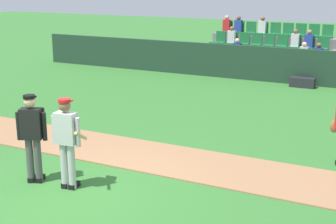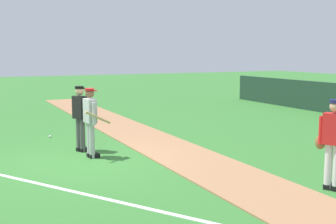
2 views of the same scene
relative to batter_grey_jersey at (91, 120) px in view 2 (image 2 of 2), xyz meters
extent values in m
plane|color=#33702D|center=(0.14, -0.15, -0.97)|extent=(80.00, 80.00, 0.00)
cube|color=#9E704C|center=(0.14, 2.18, -0.95)|extent=(28.00, 1.81, 0.03)
cube|color=white|center=(3.14, -0.65, -0.96)|extent=(10.17, 6.53, 0.01)
cylinder|color=#B2B2B2|center=(-0.09, -0.02, -0.52)|extent=(0.14, 0.14, 0.90)
cylinder|color=#B2B2B2|center=(0.07, 0.00, -0.52)|extent=(0.14, 0.14, 0.90)
cube|color=black|center=(-0.09, 0.04, -0.92)|extent=(0.15, 0.27, 0.10)
cube|color=black|center=(0.07, 0.06, -0.92)|extent=(0.15, 0.27, 0.10)
cube|color=#B2B2B2|center=(-0.01, -0.01, 0.23)|extent=(0.42, 0.26, 0.60)
cylinder|color=#B2B2B2|center=(-0.25, -0.04, 0.18)|extent=(0.09, 0.09, 0.55)
cylinder|color=#B2B2B2|center=(0.24, 0.02, 0.18)|extent=(0.09, 0.09, 0.55)
sphere|color=brown|center=(-0.01, -0.01, 0.66)|extent=(0.22, 0.22, 0.22)
cylinder|color=#B21919|center=(-0.01, -0.01, 0.76)|extent=(0.23, 0.23, 0.06)
cube|color=#B21919|center=(-0.02, 0.09, 0.73)|extent=(0.19, 0.14, 0.02)
cylinder|color=tan|center=(0.23, 0.12, 0.08)|extent=(0.38, 0.75, 0.41)
cylinder|color=#4C4C4C|center=(-0.86, -0.10, -0.52)|extent=(0.14, 0.14, 0.90)
cylinder|color=#4C4C4C|center=(-0.71, -0.03, -0.52)|extent=(0.14, 0.14, 0.90)
cube|color=black|center=(-0.88, -0.04, -0.92)|extent=(0.21, 0.29, 0.10)
cube|color=black|center=(-0.73, 0.02, -0.92)|extent=(0.21, 0.29, 0.10)
cube|color=black|center=(-0.78, -0.07, 0.23)|extent=(0.45, 0.36, 0.60)
cylinder|color=black|center=(-1.01, -0.16, 0.18)|extent=(0.09, 0.09, 0.55)
cylinder|color=black|center=(-0.55, 0.03, 0.18)|extent=(0.09, 0.09, 0.55)
sphere|color=tan|center=(-0.78, -0.07, 0.66)|extent=(0.22, 0.22, 0.22)
cylinder|color=black|center=(-0.78, -0.07, 0.76)|extent=(0.23, 0.23, 0.06)
cube|color=black|center=(-0.82, 0.03, 0.73)|extent=(0.21, 0.18, 0.02)
cube|color=black|center=(-0.83, 0.05, 0.23)|extent=(0.44, 0.24, 0.56)
cylinder|color=silver|center=(4.49, 3.43, -0.52)|extent=(0.14, 0.14, 0.90)
cube|color=black|center=(4.46, 3.48, -0.92)|extent=(0.22, 0.29, 0.10)
cube|color=black|center=(4.60, 3.55, -0.92)|extent=(0.22, 0.29, 0.10)
cube|color=red|center=(4.56, 3.46, 0.23)|extent=(0.46, 0.37, 0.60)
cylinder|color=red|center=(4.33, 3.35, 0.18)|extent=(0.09, 0.09, 0.55)
sphere|color=tan|center=(4.56, 3.46, 0.66)|extent=(0.22, 0.22, 0.22)
cylinder|color=#191E4C|center=(4.56, 3.46, 0.76)|extent=(0.23, 0.23, 0.06)
ellipsoid|color=brown|center=(4.29, 3.39, -0.07)|extent=(0.23, 0.20, 0.28)
sphere|color=white|center=(-3.08, -0.46, -0.93)|extent=(0.07, 0.07, 0.07)
camera|label=1|loc=(5.52, -6.82, 2.89)|focal=51.92mm
camera|label=2|loc=(10.38, -2.87, 1.66)|focal=45.82mm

